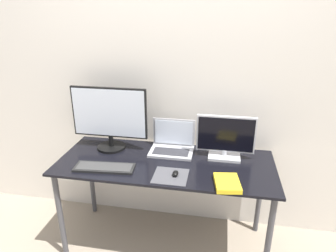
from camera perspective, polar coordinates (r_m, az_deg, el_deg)
wall_back at (r=2.35m, az=1.26°, el=8.94°), size 7.00×0.05×2.50m
desk at (r=2.22m, az=-0.49°, el=-8.70°), size 1.55×0.64×0.73m
monitor_left at (r=2.32m, az=-11.10°, el=1.64°), size 0.59×0.22×0.49m
monitor_right at (r=2.21m, az=10.89°, el=-2.32°), size 0.42×0.16×0.32m
laptop at (r=2.31m, az=0.83°, el=-3.37°), size 0.33×0.23×0.24m
keyboard at (r=2.13m, az=-12.01°, el=-7.73°), size 0.42×0.17×0.02m
mousepad at (r=2.00m, az=0.49°, el=-9.52°), size 0.23×0.22×0.00m
mouse at (r=1.99m, az=1.44°, el=-9.01°), size 0.04×0.06×0.03m
book at (r=1.94m, az=11.20°, el=-10.61°), size 0.18×0.22×0.03m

